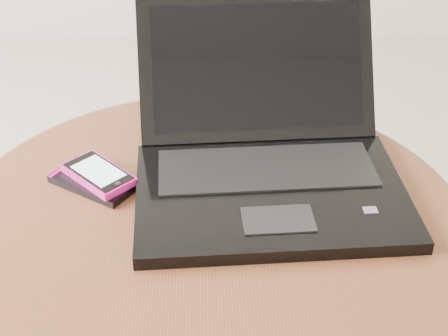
{
  "coord_description": "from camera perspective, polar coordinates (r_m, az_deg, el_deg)",
  "views": [
    {
      "loc": [
        -0.04,
        -0.6,
        1.09
      ],
      "look_at": [
        -0.02,
        0.11,
        0.62
      ],
      "focal_mm": 53.4,
      "sensor_mm": 36.0,
      "label": 1
    }
  ],
  "objects": [
    {
      "name": "table",
      "position": [
        0.95,
        -1.31,
        -9.66
      ],
      "size": [
        0.7,
        0.7,
        0.56
      ],
      "color": "#5E3213",
      "rests_on": "ground"
    },
    {
      "name": "laptop",
      "position": [
        0.92,
        3.65,
        1.12
      ],
      "size": [
        0.37,
        0.39,
        0.2
      ],
      "color": "black",
      "rests_on": "table"
    },
    {
      "name": "phone_black",
      "position": [
        0.94,
        -11.05,
        -1.12
      ],
      "size": [
        0.13,
        0.12,
        0.01
      ],
      "color": "black",
      "rests_on": "table"
    },
    {
      "name": "phone_pink",
      "position": [
        0.93,
        -10.68,
        -0.53
      ],
      "size": [
        0.11,
        0.11,
        0.01
      ],
      "color": "#F71D9A",
      "rests_on": "phone_black"
    }
  ]
}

